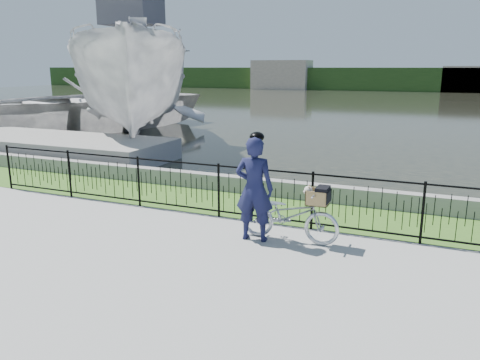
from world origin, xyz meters
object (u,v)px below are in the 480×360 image
at_px(dock, 39,145).
at_px(cyclist, 254,188).
at_px(bicycle_rig, 290,215).
at_px(boat_far, 85,104).
at_px(boat_near, 135,85).

distance_m(dock, cyclist, 11.30).
distance_m(bicycle_rig, boat_far, 17.86).
xyz_separation_m(dock, boat_near, (1.31, 4.16, 1.99)).
bearing_deg(boat_far, cyclist, -39.72).
xyz_separation_m(bicycle_rig, boat_near, (-9.48, 8.82, 1.85)).
bearing_deg(boat_near, bicycle_rig, -42.94).
bearing_deg(dock, cyclist, -25.56).
distance_m(boat_near, boat_far, 5.17).
relative_size(cyclist, boat_far, 0.14).
distance_m(cyclist, boat_near, 12.72).
xyz_separation_m(dock, bicycle_rig, (10.79, -4.67, 0.14)).
bearing_deg(cyclist, boat_near, 134.50).
height_order(boat_near, boat_far, boat_near).
distance_m(cyclist, boat_far, 17.49).
height_order(dock, bicycle_rig, bicycle_rig).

